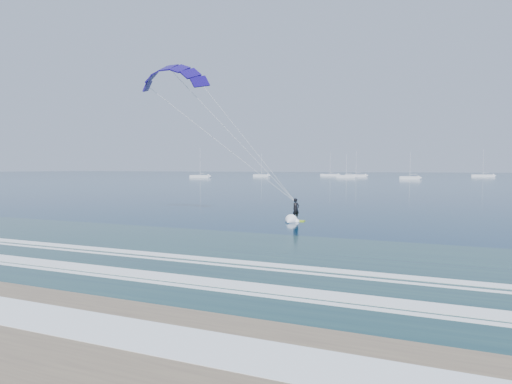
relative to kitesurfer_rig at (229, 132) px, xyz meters
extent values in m
cube|color=#1E423F|center=(-0.77, -17.25, -7.74)|extent=(600.00, 22.00, 0.03)
cube|color=white|center=(-0.77, -19.75, -7.72)|extent=(600.00, 1.10, 0.07)
cube|color=white|center=(-0.77, -15.75, -7.72)|extent=(600.00, 0.70, 0.07)
cube|color=#9AC717|center=(5.51, 1.98, -7.71)|extent=(1.55, 0.50, 0.09)
imported|color=black|center=(5.51, 1.98, -6.71)|extent=(0.75, 0.83, 1.91)
cone|color=white|center=(5.36, 0.68, -7.68)|extent=(1.31, 1.74, 1.10)
cube|color=white|center=(-89.27, 145.74, -7.16)|extent=(10.03, 2.40, 1.20)
cylinder|color=silver|center=(-89.27, 145.74, -0.43)|extent=(0.18, 0.18, 12.25)
cylinder|color=silver|center=(-88.07, 145.74, -5.76)|extent=(2.60, 0.12, 0.12)
cube|color=white|center=(-72.50, 178.31, -7.16)|extent=(8.46, 2.40, 1.20)
cylinder|color=silver|center=(-72.50, 178.31, -1.33)|extent=(0.18, 0.18, 10.45)
cylinder|color=silver|center=(-71.30, 178.31, -5.76)|extent=(2.60, 0.12, 0.12)
cube|color=white|center=(-43.60, 204.67, -7.16)|extent=(10.16, 2.40, 1.20)
cylinder|color=silver|center=(-43.60, 204.67, -0.41)|extent=(0.18, 0.18, 12.30)
cylinder|color=silver|center=(-42.40, 204.67, -5.76)|extent=(2.60, 0.12, 0.12)
cube|color=white|center=(1.68, 153.53, -7.16)|extent=(7.55, 2.40, 1.20)
cylinder|color=silver|center=(1.68, 153.53, -1.84)|extent=(0.18, 0.18, 9.44)
cylinder|color=silver|center=(2.88, 153.53, -5.76)|extent=(2.60, 0.12, 0.12)
cube|color=white|center=(30.61, 215.89, -7.16)|extent=(10.28, 2.40, 1.20)
cylinder|color=silver|center=(30.61, 215.89, -0.27)|extent=(0.18, 0.18, 12.57)
cylinder|color=silver|center=(31.81, 215.89, -5.76)|extent=(2.60, 0.12, 0.12)
cube|color=white|center=(-27.51, 193.66, -7.16)|extent=(10.73, 2.40, 1.20)
cylinder|color=silver|center=(-27.51, 193.66, -0.75)|extent=(0.18, 0.18, 11.61)
cylinder|color=silver|center=(-26.31, 193.66, -5.76)|extent=(2.60, 0.12, 0.12)
cube|color=white|center=(-27.71, 172.49, -7.16)|extent=(8.71, 2.40, 1.20)
cylinder|color=silver|center=(-27.71, 172.49, -1.72)|extent=(0.18, 0.18, 9.68)
cylinder|color=silver|center=(-26.51, 172.49, -5.76)|extent=(2.60, 0.12, 0.12)
camera|label=1|loc=(18.19, -35.66, -3.09)|focal=32.00mm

